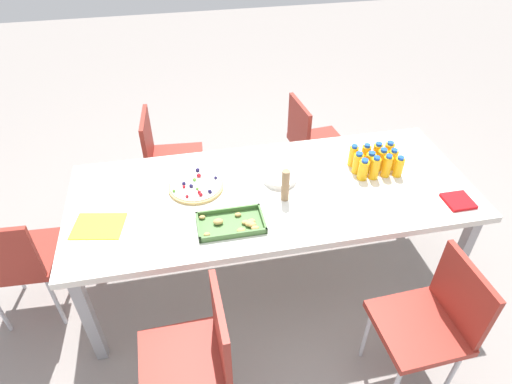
# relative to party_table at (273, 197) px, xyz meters

# --- Properties ---
(ground_plane) EXTENTS (12.00, 12.00, 0.00)m
(ground_plane) POSITION_rel_party_table_xyz_m (0.00, 0.00, -0.68)
(ground_plane) COLOR gray
(party_table) EXTENTS (2.32, 0.95, 0.74)m
(party_table) POSITION_rel_party_table_xyz_m (0.00, 0.00, 0.00)
(party_table) COLOR silver
(party_table) RESTS_ON ground_plane
(chair_end) EXTENTS (0.42, 0.42, 0.83)m
(chair_end) POSITION_rel_party_table_xyz_m (1.48, 0.03, -0.18)
(chair_end) COLOR maroon
(chair_end) RESTS_ON ground_plane
(chair_near_left) EXTENTS (0.44, 0.44, 0.83)m
(chair_near_left) POSITION_rel_party_table_xyz_m (-0.51, -0.84, -0.18)
(chair_near_left) COLOR maroon
(chair_near_left) RESTS_ON ground_plane
(chair_near_right) EXTENTS (0.43, 0.43, 0.83)m
(chair_near_right) POSITION_rel_party_table_xyz_m (0.61, -0.85, -0.18)
(chair_near_right) COLOR maroon
(chair_near_right) RESTS_ON ground_plane
(chair_far_right) EXTENTS (0.41, 0.41, 0.83)m
(chair_far_right) POSITION_rel_party_table_xyz_m (0.53, 0.80, -0.18)
(chair_far_right) COLOR maroon
(chair_far_right) RESTS_ON ground_plane
(chair_far_left) EXTENTS (0.42, 0.42, 0.83)m
(chair_far_left) POSITION_rel_party_table_xyz_m (-0.61, 0.84, -0.18)
(chair_far_left) COLOR maroon
(chair_far_left) RESTS_ON ground_plane
(juice_bottle_0) EXTENTS (0.06, 0.06, 0.14)m
(juice_bottle_0) POSITION_rel_party_table_xyz_m (-0.77, -0.14, 0.12)
(juice_bottle_0) COLOR #FAAE14
(juice_bottle_0) RESTS_ON party_table
(juice_bottle_1) EXTENTS (0.06, 0.06, 0.14)m
(juice_bottle_1) POSITION_rel_party_table_xyz_m (-0.70, -0.14, 0.12)
(juice_bottle_1) COLOR #F9AB14
(juice_bottle_1) RESTS_ON party_table
(juice_bottle_2) EXTENTS (0.06, 0.06, 0.14)m
(juice_bottle_2) POSITION_rel_party_table_xyz_m (-0.62, -0.15, 0.12)
(juice_bottle_2) COLOR #FAAC14
(juice_bottle_2) RESTS_ON party_table
(juice_bottle_3) EXTENTS (0.05, 0.05, 0.14)m
(juice_bottle_3) POSITION_rel_party_table_xyz_m (-0.54, -0.14, 0.13)
(juice_bottle_3) COLOR #F9AE14
(juice_bottle_3) RESTS_ON party_table
(juice_bottle_4) EXTENTS (0.06, 0.06, 0.14)m
(juice_bottle_4) POSITION_rel_party_table_xyz_m (-0.76, -0.06, 0.12)
(juice_bottle_4) COLOR #FAAC14
(juice_bottle_4) RESTS_ON party_table
(juice_bottle_5) EXTENTS (0.06, 0.06, 0.14)m
(juice_bottle_5) POSITION_rel_party_table_xyz_m (-0.70, -0.07, 0.13)
(juice_bottle_5) COLOR #FAAD14
(juice_bottle_5) RESTS_ON party_table
(juice_bottle_6) EXTENTS (0.06, 0.06, 0.13)m
(juice_bottle_6) POSITION_rel_party_table_xyz_m (-0.62, -0.07, 0.12)
(juice_bottle_6) COLOR #F9AF14
(juice_bottle_6) RESTS_ON party_table
(juice_bottle_7) EXTENTS (0.06, 0.06, 0.14)m
(juice_bottle_7) POSITION_rel_party_table_xyz_m (-0.54, -0.07, 0.12)
(juice_bottle_7) COLOR #F8AD14
(juice_bottle_7) RESTS_ON party_table
(juice_bottle_8) EXTENTS (0.05, 0.05, 0.13)m
(juice_bottle_8) POSITION_rel_party_table_xyz_m (-0.77, 0.01, 0.12)
(juice_bottle_8) COLOR #FBAF14
(juice_bottle_8) RESTS_ON party_table
(juice_bottle_9) EXTENTS (0.05, 0.05, 0.15)m
(juice_bottle_9) POSITION_rel_party_table_xyz_m (-0.70, 0.00, 0.13)
(juice_bottle_9) COLOR #F9AB14
(juice_bottle_9) RESTS_ON party_table
(juice_bottle_10) EXTENTS (0.06, 0.06, 0.15)m
(juice_bottle_10) POSITION_rel_party_table_xyz_m (-0.62, 0.01, 0.13)
(juice_bottle_10) COLOR #FAAC14
(juice_bottle_10) RESTS_ON party_table
(juice_bottle_11) EXTENTS (0.06, 0.06, 0.14)m
(juice_bottle_11) POSITION_rel_party_table_xyz_m (-0.55, 0.00, 0.12)
(juice_bottle_11) COLOR #F8AC14
(juice_bottle_11) RESTS_ON party_table
(fruit_pizza) EXTENTS (0.32, 0.32, 0.05)m
(fruit_pizza) POSITION_rel_party_table_xyz_m (0.43, -0.11, 0.07)
(fruit_pizza) COLOR tan
(fruit_pizza) RESTS_ON party_table
(snack_tray) EXTENTS (0.35, 0.21, 0.04)m
(snack_tray) POSITION_rel_party_table_xyz_m (0.28, 0.25, 0.07)
(snack_tray) COLOR #477238
(snack_tray) RESTS_ON party_table
(plate_stack) EXTENTS (0.19, 0.19, 0.03)m
(plate_stack) POSITION_rel_party_table_xyz_m (-0.06, -0.08, 0.08)
(plate_stack) COLOR silver
(plate_stack) RESTS_ON party_table
(napkin_stack) EXTENTS (0.15, 0.15, 0.02)m
(napkin_stack) POSITION_rel_party_table_xyz_m (-0.99, 0.31, 0.07)
(napkin_stack) COLOR red
(napkin_stack) RESTS_ON party_table
(cardboard_tube) EXTENTS (0.04, 0.04, 0.20)m
(cardboard_tube) POSITION_rel_party_table_xyz_m (-0.05, 0.09, 0.16)
(cardboard_tube) COLOR #9E7A56
(cardboard_tube) RESTS_ON party_table
(paper_folder) EXTENTS (0.29, 0.25, 0.01)m
(paper_folder) POSITION_rel_party_table_xyz_m (0.97, 0.12, 0.06)
(paper_folder) COLOR yellow
(paper_folder) RESTS_ON party_table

